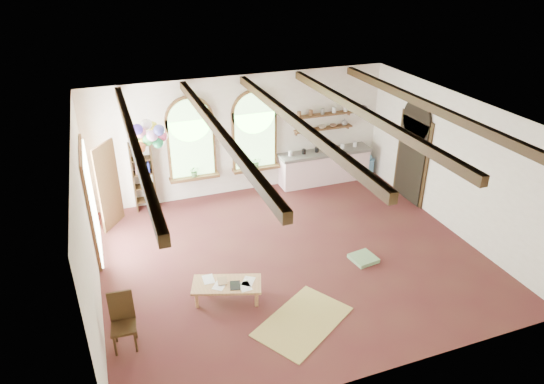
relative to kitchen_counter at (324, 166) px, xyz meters
name	(u,v)px	position (x,y,z in m)	size (l,w,h in m)	color
floor	(292,256)	(-2.30, -3.20, -0.48)	(8.00, 8.00, 0.00)	#532722
ceiling_beams	(295,121)	(-2.30, -3.20, 2.62)	(6.20, 6.80, 0.18)	#392712
window_left	(191,142)	(-3.70, 0.23, 1.16)	(1.30, 0.28, 2.20)	brown
window_right	(255,134)	(-2.00, 0.23, 1.16)	(1.30, 0.28, 2.20)	brown
left_doorway	(91,203)	(-6.25, -1.40, 0.67)	(0.10, 1.90, 2.50)	brown
right_doorway	(411,160)	(1.65, -1.70, 0.62)	(0.10, 1.30, 2.40)	black
kitchen_counter	(324,166)	(0.00, 0.00, 0.00)	(2.68, 0.62, 0.94)	#FBD5DC
wall_shelf_lower	(323,128)	(0.00, 0.18, 1.07)	(1.70, 0.24, 0.04)	brown
wall_shelf_upper	(324,115)	(0.00, 0.18, 1.47)	(1.70, 0.24, 0.04)	brown
wall_clock	(363,111)	(1.25, 0.25, 1.42)	(0.32, 0.32, 0.04)	black
bookshelf	(143,177)	(-5.00, 0.12, 0.42)	(0.53, 0.32, 1.80)	#392712
coffee_table	(227,285)	(-4.01, -4.12, -0.15)	(1.43, 0.98, 0.37)	tan
side_chair	(125,332)	(-5.95, -4.70, -0.18)	(0.44, 0.44, 1.03)	#392712
floor_mat	(303,321)	(-2.90, -5.20, -0.47)	(1.76, 1.09, 0.02)	tan
floor_cushion	(363,258)	(-0.90, -3.87, -0.43)	(0.51, 0.51, 0.09)	#6F9667
water_jug_a	(368,166)	(1.45, 0.00, -0.20)	(0.33, 0.33, 0.63)	#5895BE
water_jug_b	(355,168)	(1.00, 0.00, -0.21)	(0.32, 0.32, 0.62)	#5895BE
balloon_cluster	(149,135)	(-4.82, -0.90, 1.86)	(0.81, 0.87, 1.15)	silver
table_book	(218,282)	(-4.16, -4.02, -0.09)	(0.18, 0.26, 0.02)	olive
tablet	(235,285)	(-3.88, -4.24, -0.10)	(0.19, 0.28, 0.01)	black
potted_plant_left	(194,171)	(-3.70, 0.12, 0.37)	(0.27, 0.23, 0.30)	#598C4C
potted_plant_right	(256,162)	(-2.00, 0.12, 0.37)	(0.27, 0.23, 0.30)	#598C4C
shelf_cup_a	(299,129)	(-0.75, 0.18, 1.14)	(0.12, 0.10, 0.10)	white
shelf_cup_b	(310,128)	(-0.40, 0.18, 1.14)	(0.10, 0.10, 0.09)	beige
shelf_bowl_a	(322,127)	(-0.05, 0.18, 1.12)	(0.22, 0.22, 0.05)	beige
shelf_bowl_b	(333,125)	(0.30, 0.18, 1.12)	(0.20, 0.20, 0.06)	#8C664C
shelf_vase	(345,122)	(0.65, 0.18, 1.19)	(0.18, 0.18, 0.19)	slate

